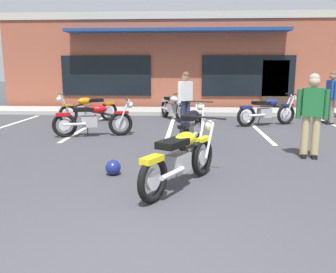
# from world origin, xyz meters

# --- Properties ---
(ground_plane) EXTENTS (80.00, 80.00, 0.00)m
(ground_plane) POSITION_xyz_m (0.00, 3.70, 0.00)
(ground_plane) COLOR #3D3D42
(sidewalk_kerb) EXTENTS (22.00, 1.80, 0.14)m
(sidewalk_kerb) POSITION_xyz_m (0.00, 11.44, 0.07)
(sidewalk_kerb) COLOR #A8A59E
(sidewalk_kerb) RESTS_ON ground_plane
(brick_storefront_building) EXTENTS (15.12, 7.00, 4.08)m
(brick_storefront_building) POSITION_xyz_m (0.00, 15.60, 2.04)
(brick_storefront_building) COLOR brown
(brick_storefront_building) RESTS_ON ground_plane
(painted_stall_lines) EXTENTS (10.41, 4.80, 0.01)m
(painted_stall_lines) POSITION_xyz_m (0.00, 7.84, 0.00)
(painted_stall_lines) COLOR silver
(painted_stall_lines) RESTS_ON ground_plane
(motorcycle_foreground_classic) EXTENTS (1.28, 1.91, 0.98)m
(motorcycle_foreground_classic) POSITION_xyz_m (0.44, 2.40, 0.46)
(motorcycle_foreground_classic) COLOR black
(motorcycle_foreground_classic) RESTS_ON ground_plane
(motorcycle_red_sportbike) EXTENTS (2.00, 1.08, 0.98)m
(motorcycle_red_sportbike) POSITION_xyz_m (3.00, 8.43, 0.46)
(motorcycle_red_sportbike) COLOR black
(motorcycle_red_sportbike) RESTS_ON ground_plane
(motorcycle_black_cruiser) EXTENTS (1.73, 1.56, 0.98)m
(motorcycle_black_cruiser) POSITION_xyz_m (-2.76, 8.71, 0.46)
(motorcycle_black_cruiser) COLOR black
(motorcycle_black_cruiser) RESTS_ON ground_plane
(motorcycle_silver_naked) EXTENTS (2.08, 0.87, 0.98)m
(motorcycle_silver_naked) POSITION_xyz_m (-1.94, 6.31, 0.46)
(motorcycle_silver_naked) COLOR black
(motorcycle_silver_naked) RESTS_ON ground_plane
(motorcycle_blue_standard) EXTENTS (1.15, 1.97, 0.98)m
(motorcycle_blue_standard) POSITION_xyz_m (-0.02, 9.51, 0.46)
(motorcycle_blue_standard) COLOR black
(motorcycle_blue_standard) RESTS_ON ground_plane
(motorcycle_green_cafe_racer) EXTENTS (0.81, 2.08, 0.98)m
(motorcycle_green_cafe_racer) POSITION_xyz_m (0.62, 5.19, 0.46)
(motorcycle_green_cafe_racer) COLOR black
(motorcycle_green_cafe_racer) RESTS_ON ground_plane
(person_in_black_shirt) EXTENTS (0.61, 0.34, 1.68)m
(person_in_black_shirt) POSITION_xyz_m (2.97, 4.35, 0.95)
(person_in_black_shirt) COLOR black
(person_in_black_shirt) RESTS_ON ground_plane
(person_in_shorts_foreground) EXTENTS (0.31, 0.61, 1.68)m
(person_in_shorts_foreground) POSITION_xyz_m (5.08, 8.86, 0.95)
(person_in_shorts_foreground) COLOR black
(person_in_shorts_foreground) RESTS_ON ground_plane
(person_by_back_row) EXTENTS (0.48, 0.51, 1.68)m
(person_by_back_row) POSITION_xyz_m (0.44, 7.65, 0.95)
(person_by_back_row) COLOR black
(person_by_back_row) RESTS_ON ground_plane
(helmet_on_pavement) EXTENTS (0.26, 0.26, 0.26)m
(helmet_on_pavement) POSITION_xyz_m (-0.72, 2.95, 0.13)
(helmet_on_pavement) COLOR navy
(helmet_on_pavement) RESTS_ON ground_plane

